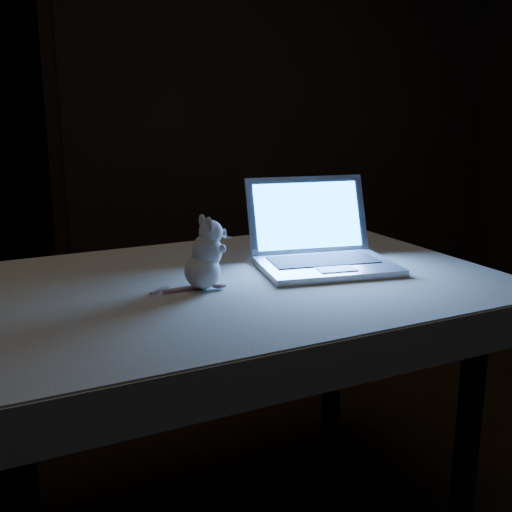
{
  "coord_description": "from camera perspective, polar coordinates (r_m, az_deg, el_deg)",
  "views": [
    {
      "loc": [
        -0.17,
        -1.76,
        1.29
      ],
      "look_at": [
        0.17,
        -0.04,
        0.85
      ],
      "focal_mm": 45.0,
      "sensor_mm": 36.0,
      "label": 1
    }
  ],
  "objects": [
    {
      "name": "back_wall",
      "position": [
        4.26,
        -9.34,
        14.03
      ],
      "size": [
        4.5,
        0.04,
        2.6
      ],
      "primitive_type": "cube",
      "color": "black",
      "rests_on": "ground"
    },
    {
      "name": "table",
      "position": [
        1.97,
        -2.67,
        -13.31
      ],
      "size": [
        1.64,
        1.28,
        0.77
      ],
      "primitive_type": null,
      "rotation": [
        0.0,
        0.0,
        0.27
      ],
      "color": "black",
      "rests_on": "floor"
    },
    {
      "name": "tablecloth",
      "position": [
        1.83,
        0.3,
        -3.91
      ],
      "size": [
        1.79,
        1.45,
        0.11
      ],
      "primitive_type": null,
      "rotation": [
        0.0,
        0.0,
        0.3
      ],
      "color": "beige",
      "rests_on": "table"
    },
    {
      "name": "laptop",
      "position": [
        1.91,
        6.42,
        2.7
      ],
      "size": [
        0.42,
        0.37,
        0.27
      ],
      "primitive_type": null,
      "rotation": [
        0.0,
        0.0,
        0.06
      ],
      "color": "silver",
      "rests_on": "tablecloth"
    },
    {
      "name": "plush_mouse",
      "position": [
        1.73,
        -4.82,
        0.25
      ],
      "size": [
        0.16,
        0.16,
        0.2
      ],
      "primitive_type": null,
      "rotation": [
        0.0,
        0.0,
        0.13
      ],
      "color": "silver",
      "rests_on": "tablecloth"
    }
  ]
}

